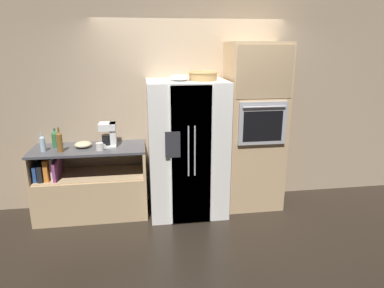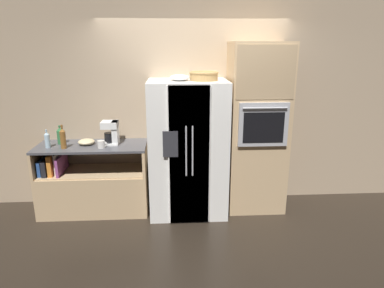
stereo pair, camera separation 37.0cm
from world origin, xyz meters
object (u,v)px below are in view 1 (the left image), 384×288
at_px(bottle_tall, 55,139).
at_px(bottle_short, 60,141).
at_px(wall_oven, 254,127).
at_px(mug, 100,147).
at_px(mixing_bowl, 83,144).
at_px(coffee_maker, 109,134).
at_px(bottle_wide, 43,143).
at_px(refrigerator, 187,149).
at_px(fruit_bowl, 179,78).
at_px(wicker_basket, 203,76).

xyz_separation_m(bottle_tall, bottle_short, (0.10, -0.22, 0.02)).
xyz_separation_m(wall_oven, mug, (-2.01, -0.13, -0.14)).
xyz_separation_m(bottle_tall, mixing_bowl, (0.34, -0.06, -0.08)).
relative_size(mug, coffee_maker, 0.41).
xyz_separation_m(bottle_wide, coffee_maker, (0.79, 0.11, 0.06)).
xyz_separation_m(mug, mixing_bowl, (-0.22, 0.16, -0.01)).
relative_size(refrigerator, coffee_maker, 5.77).
bearing_deg(bottle_wide, coffee_maker, 8.14).
relative_size(bottle_tall, bottle_short, 0.80).
bearing_deg(bottle_tall, bottle_wide, -123.36).
height_order(refrigerator, fruit_bowl, fruit_bowl).
bearing_deg(refrigerator, mug, -177.36).
bearing_deg(bottle_short, wall_oven, 2.89).
relative_size(refrigerator, mixing_bowl, 8.30).
height_order(bottle_tall, bottle_wide, bottle_tall).
relative_size(bottle_tall, coffee_maker, 0.80).
bearing_deg(wall_oven, wicker_basket, -172.82).
bearing_deg(wicker_basket, mug, -178.31).
bearing_deg(fruit_bowl, mug, -178.19).
bearing_deg(refrigerator, wall_oven, 4.87).
height_order(wall_oven, mug, wall_oven).
bearing_deg(refrigerator, bottle_short, -178.27).
height_order(wall_oven, fruit_bowl, wall_oven).
bearing_deg(bottle_tall, bottle_short, -65.20).
height_order(wicker_basket, fruit_bowl, wicker_basket).
bearing_deg(bottle_short, wicker_basket, 1.14).
distance_m(wall_oven, fruit_bowl, 1.22).
bearing_deg(coffee_maker, wall_oven, -1.03).
bearing_deg(refrigerator, bottle_tall, 174.22).
bearing_deg(fruit_bowl, bottle_short, -178.89).
height_order(wall_oven, coffee_maker, wall_oven).
distance_m(fruit_bowl, bottle_wide, 1.84).
bearing_deg(bottle_short, fruit_bowl, 1.11).
xyz_separation_m(refrigerator, bottle_short, (-1.56, -0.05, 0.18)).
xyz_separation_m(refrigerator, fruit_bowl, (-0.10, -0.02, 0.91)).
xyz_separation_m(fruit_bowl, mixing_bowl, (-1.22, 0.13, -0.83)).
bearing_deg(mixing_bowl, bottle_short, -147.40).
xyz_separation_m(refrigerator, mixing_bowl, (-1.32, 0.11, 0.08)).
distance_m(wicker_basket, mug, 1.54).
xyz_separation_m(bottle_short, bottle_wide, (-0.21, 0.05, -0.03)).
bearing_deg(bottle_wide, bottle_short, -12.39).
xyz_separation_m(bottle_tall, bottle_wide, (-0.11, -0.17, -0.01)).
bearing_deg(mug, refrigerator, 2.64).
bearing_deg(bottle_wide, wicker_basket, -0.33).
height_order(fruit_bowl, mug, fruit_bowl).
distance_m(fruit_bowl, bottle_short, 1.64).
distance_m(refrigerator, bottle_wide, 1.78).
relative_size(wicker_basket, mixing_bowl, 1.71).
height_order(fruit_bowl, bottle_short, fruit_bowl).
bearing_deg(refrigerator, bottle_wide, -179.97).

